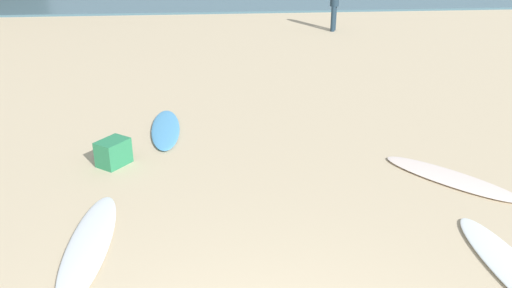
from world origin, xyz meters
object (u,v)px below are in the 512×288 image
(surfboard_0, at_px, (89,244))
(beach_cooler, at_px, (113,152))
(beachgoer_near, at_px, (335,2))
(surfboard_2, at_px, (166,129))
(surfboard_5, at_px, (451,178))

(surfboard_0, relative_size, beach_cooler, 4.76)
(beachgoer_near, bearing_deg, beach_cooler, -6.80)
(beach_cooler, bearing_deg, surfboard_2, 61.53)
(surfboard_2, relative_size, beach_cooler, 3.97)
(surfboard_2, xyz_separation_m, beachgoer_near, (4.90, 8.27, 0.89))
(surfboard_2, relative_size, beachgoer_near, 1.17)
(surfboard_2, height_order, beachgoer_near, beachgoer_near)
(beachgoer_near, bearing_deg, surfboard_0, -1.53)
(surfboard_2, bearing_deg, beachgoer_near, 56.25)
(beach_cooler, bearing_deg, surfboard_0, -88.97)
(surfboard_2, distance_m, surfboard_5, 5.03)
(surfboard_0, xyz_separation_m, beachgoer_near, (5.59, 11.95, 0.90))
(surfboard_2, xyz_separation_m, surfboard_5, (4.47, -2.31, -0.01))
(beach_cooler, bearing_deg, surfboard_5, -10.55)
(surfboard_5, xyz_separation_m, beachgoer_near, (0.43, 10.59, 0.90))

